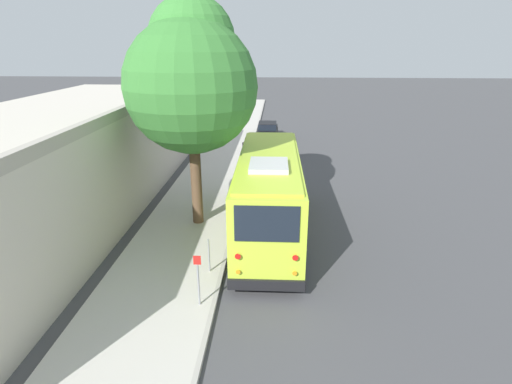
# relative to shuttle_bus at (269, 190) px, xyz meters

# --- Properties ---
(ground_plane) EXTENTS (160.00, 160.00, 0.00)m
(ground_plane) POSITION_rel_shuttle_bus_xyz_m (1.04, -0.11, -1.90)
(ground_plane) COLOR #474749
(sidewalk_slab) EXTENTS (80.00, 3.83, 0.15)m
(sidewalk_slab) POSITION_rel_shuttle_bus_xyz_m (1.04, 3.51, -1.83)
(sidewalk_slab) COLOR beige
(sidewalk_slab) RESTS_ON ground
(curb_strip) EXTENTS (80.00, 0.14, 0.15)m
(curb_strip) POSITION_rel_shuttle_bus_xyz_m (1.04, 1.53, -1.83)
(curb_strip) COLOR #AAA69D
(curb_strip) RESTS_ON ground
(shuttle_bus) EXTENTS (9.36, 2.71, 3.54)m
(shuttle_bus) POSITION_rel_shuttle_bus_xyz_m (0.00, 0.00, 0.00)
(shuttle_bus) COLOR #BCDB38
(shuttle_bus) RESTS_ON ground
(parked_sedan_maroon) EXTENTS (4.39, 2.02, 1.28)m
(parked_sedan_maroon) POSITION_rel_shuttle_bus_xyz_m (12.60, 0.29, -1.31)
(parked_sedan_maroon) COLOR maroon
(parked_sedan_maroon) RESTS_ON ground
(parked_sedan_black) EXTENTS (4.17, 1.79, 1.31)m
(parked_sedan_black) POSITION_rel_shuttle_bus_xyz_m (17.97, 0.53, -1.30)
(parked_sedan_black) COLOR black
(parked_sedan_black) RESTS_ON ground
(street_tree) EXTENTS (5.22, 5.22, 9.15)m
(street_tree) POSITION_rel_shuttle_bus_xyz_m (0.79, 3.09, 4.35)
(street_tree) COLOR brown
(street_tree) RESTS_ON sidewalk_slab
(sign_post_near) EXTENTS (0.06, 0.22, 1.65)m
(sign_post_near) POSITION_rel_shuttle_bus_xyz_m (-5.22, 1.94, -0.91)
(sign_post_near) COLOR gray
(sign_post_near) RESTS_ON sidewalk_slab
(sign_post_far) EXTENTS (0.06, 0.06, 1.22)m
(sign_post_far) POSITION_rel_shuttle_bus_xyz_m (-3.36, 1.94, -1.14)
(sign_post_far) COLOR gray
(sign_post_far) RESTS_ON sidewalk_slab
(building_backdrop) EXTENTS (25.24, 7.97, 5.03)m
(building_backdrop) POSITION_rel_shuttle_bus_xyz_m (1.84, 9.98, 0.42)
(building_backdrop) COLOR beige
(building_backdrop) RESTS_ON ground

